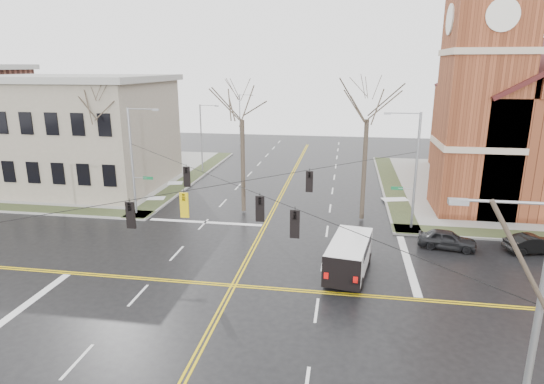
% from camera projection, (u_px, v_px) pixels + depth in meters
% --- Properties ---
extents(ground, '(120.00, 120.00, 0.00)m').
position_uv_depth(ground, '(234.00, 286.00, 26.60)').
color(ground, black).
rests_on(ground, ground).
extents(sidewalks, '(80.00, 80.00, 0.17)m').
position_uv_depth(sidewalks, '(233.00, 284.00, 26.58)').
color(sidewalks, gray).
rests_on(sidewalks, ground).
extents(road_markings, '(100.00, 100.00, 0.01)m').
position_uv_depth(road_markings, '(234.00, 285.00, 26.60)').
color(road_markings, gold).
rests_on(road_markings, ground).
extents(church, '(24.28, 27.48, 27.50)m').
position_uv_depth(church, '(541.00, 108.00, 44.05)').
color(church, '#602D19').
rests_on(church, ground).
extents(civic_building_a, '(18.00, 14.00, 11.00)m').
position_uv_depth(civic_building_a, '(74.00, 134.00, 47.57)').
color(civic_building_a, gray).
rests_on(civic_building_a, ground).
extents(signal_pole_ne, '(2.75, 0.22, 9.00)m').
position_uv_depth(signal_pole_ne, '(414.00, 168.00, 34.45)').
color(signal_pole_ne, gray).
rests_on(signal_pole_ne, ground).
extents(signal_pole_nw, '(2.75, 0.22, 9.00)m').
position_uv_depth(signal_pole_nw, '(134.00, 158.00, 37.97)').
color(signal_pole_nw, gray).
rests_on(signal_pole_nw, ground).
extents(signal_pole_se, '(2.75, 0.22, 9.00)m').
position_uv_depth(signal_pole_se, '(526.00, 345.00, 12.58)').
color(signal_pole_se, gray).
rests_on(signal_pole_se, ground).
extents(span_wires, '(23.02, 23.02, 0.03)m').
position_uv_depth(span_wires, '(231.00, 183.00, 24.94)').
color(span_wires, black).
rests_on(span_wires, ground).
extents(traffic_signals, '(8.21, 8.26, 1.30)m').
position_uv_depth(traffic_signals, '(228.00, 200.00, 24.51)').
color(traffic_signals, black).
rests_on(traffic_signals, ground).
extents(streetlight_north_a, '(2.30, 0.20, 8.00)m').
position_uv_depth(streetlight_north_a, '(202.00, 136.00, 53.68)').
color(streetlight_north_a, gray).
rests_on(streetlight_north_a, ground).
extents(streetlight_north_b, '(2.30, 0.20, 8.00)m').
position_uv_depth(streetlight_north_b, '(241.00, 117.00, 72.70)').
color(streetlight_north_b, gray).
rests_on(streetlight_north_b, ground).
extents(cargo_van, '(3.07, 5.94, 2.16)m').
position_uv_depth(cargo_van, '(350.00, 253.00, 28.00)').
color(cargo_van, white).
rests_on(cargo_van, ground).
extents(parked_car_a, '(4.15, 2.23, 1.34)m').
position_uv_depth(parked_car_a, '(447.00, 239.00, 31.87)').
color(parked_car_a, black).
rests_on(parked_car_a, ground).
extents(parked_car_b, '(4.02, 2.23, 1.26)m').
position_uv_depth(parked_car_b, '(533.00, 244.00, 31.16)').
color(parked_car_b, black).
rests_on(parked_car_b, ground).
extents(tree_nw_far, '(4.00, 4.00, 11.68)m').
position_uv_depth(tree_nw_far, '(105.00, 113.00, 39.31)').
color(tree_nw_far, '#3A3025').
rests_on(tree_nw_far, ground).
extents(tree_nw_near, '(4.00, 4.00, 11.88)m').
position_uv_depth(tree_nw_near, '(242.00, 114.00, 37.65)').
color(tree_nw_near, '#3A3025').
rests_on(tree_nw_near, ground).
extents(tree_ne, '(4.00, 4.00, 12.31)m').
position_uv_depth(tree_ne, '(367.00, 112.00, 35.55)').
color(tree_ne, '#3A3025').
rests_on(tree_ne, ground).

